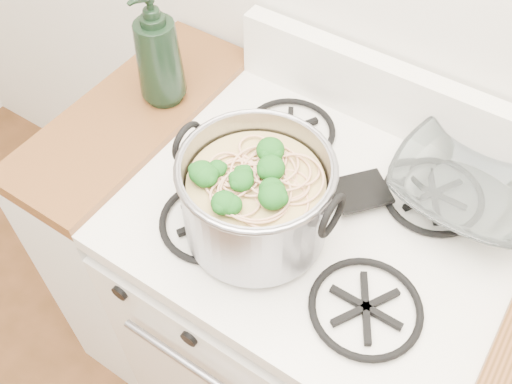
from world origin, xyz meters
name	(u,v)px	position (x,y,z in m)	size (l,w,h in m)	color
gas_range	(306,316)	(0.00, 1.26, 0.44)	(0.76, 0.66, 0.92)	white
counter_left	(159,224)	(-0.51, 1.26, 0.46)	(0.25, 0.65, 0.92)	silver
stock_pot	(256,199)	(-0.08, 1.15, 1.01)	(0.31, 0.28, 0.19)	gray
spatula	(361,189)	(0.05, 1.33, 0.94)	(0.29, 0.31, 0.02)	black
glass_bowl	(466,191)	(0.22, 1.44, 0.94)	(0.12, 0.12, 0.03)	white
bottle	(157,48)	(-0.47, 1.34, 1.06)	(0.11, 0.11, 0.28)	black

